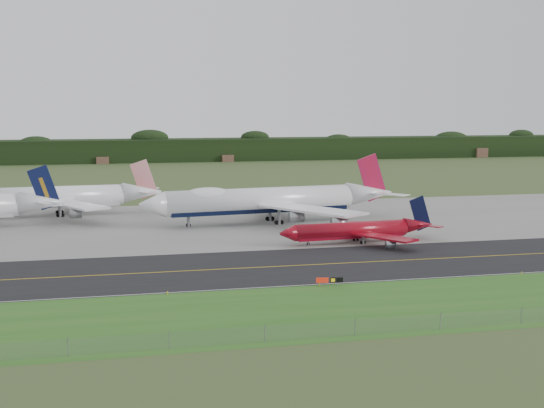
{
  "coord_description": "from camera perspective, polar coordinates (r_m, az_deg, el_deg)",
  "views": [
    {
      "loc": [
        -38.24,
        -138.22,
        29.58
      ],
      "look_at": [
        -0.65,
        22.0,
        8.31
      ],
      "focal_mm": 50.0,
      "sensor_mm": 36.0,
      "label": 1
    }
  ],
  "objects": [
    {
      "name": "taxiway_centreline",
      "position": [
        142.66,
        2.65,
        -4.6
      ],
      "size": [
        400.0,
        0.4,
        0.0
      ],
      "primitive_type": "cube",
      "color": "#C39912",
      "rests_on": "taxiway"
    },
    {
      "name": "perimeter_fence",
      "position": [
        102.05,
        9.49,
        -8.94
      ],
      "size": [
        320.0,
        0.1,
        320.0
      ],
      "color": "slate",
      "rests_on": "ground"
    },
    {
      "name": "ground",
      "position": [
        146.43,
        2.22,
        -4.3
      ],
      "size": [
        600.0,
        600.0,
        0.0
      ],
      "primitive_type": "plane",
      "color": "#364E24",
      "rests_on": "ground"
    },
    {
      "name": "grass_verge",
      "position": [
        113.98,
        6.94,
        -7.73
      ],
      "size": [
        400.0,
        30.0,
        0.01
      ],
      "primitive_type": "cube",
      "color": "#29601C",
      "rests_on": "ground"
    },
    {
      "name": "jet_star_tail",
      "position": [
        213.91,
        -15.78,
        0.48
      ],
      "size": [
        56.62,
        47.32,
        14.94
      ],
      "color": "white",
      "rests_on": "ground"
    },
    {
      "name": "horizon_treeline",
      "position": [
        414.46,
        -7.91,
        3.96
      ],
      "size": [
        700.0,
        25.0,
        12.0
      ],
      "color": "black",
      "rests_on": "ground"
    },
    {
      "name": "taxiway_edge_line",
      "position": [
        128.18,
        4.55,
        -5.99
      ],
      "size": [
        400.0,
        0.25,
        0.0
      ],
      "primitive_type": "cube",
      "color": "silver",
      "rests_on": "taxiway"
    },
    {
      "name": "edge_marker_right",
      "position": [
        141.65,
        18.29,
        -4.96
      ],
      "size": [
        0.16,
        0.16,
        0.5
      ],
      "primitive_type": "cylinder",
      "color": "yellow",
      "rests_on": "ground"
    },
    {
      "name": "edge_marker_center",
      "position": [
        126.46,
        3.59,
        -6.06
      ],
      "size": [
        0.16,
        0.16,
        0.5
      ],
      "primitive_type": "cylinder",
      "color": "yellow",
      "rests_on": "ground"
    },
    {
      "name": "taxiway",
      "position": [
        142.66,
        2.65,
        -4.61
      ],
      "size": [
        400.0,
        32.0,
        0.02
      ],
      "primitive_type": "cube",
      "color": "black",
      "rests_on": "ground"
    },
    {
      "name": "edge_marker_left",
      "position": [
        121.78,
        -7.87,
        -6.64
      ],
      "size": [
        0.16,
        0.16,
        0.5
      ],
      "primitive_type": "cylinder",
      "color": "yellow",
      "rests_on": "ground"
    },
    {
      "name": "jet_ba_747",
      "position": [
        192.56,
        -0.23,
        0.28
      ],
      "size": [
        68.33,
        56.22,
        17.17
      ],
      "color": "white",
      "rests_on": "ground"
    },
    {
      "name": "jet_red_737",
      "position": [
        166.48,
        6.58,
        -1.97
      ],
      "size": [
        36.36,
        29.54,
        9.81
      ],
      "color": "maroon",
      "rests_on": "ground"
    },
    {
      "name": "apron",
      "position": [
        195.3,
        -1.76,
        -1.35
      ],
      "size": [
        400.0,
        78.0,
        0.01
      ],
      "primitive_type": "cube",
      "color": "gray",
      "rests_on": "ground"
    },
    {
      "name": "taxiway_sign",
      "position": [
        126.03,
        4.35,
        -5.74
      ],
      "size": [
        4.44,
        0.81,
        1.49
      ],
      "color": "slate",
      "rests_on": "ground"
    }
  ]
}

